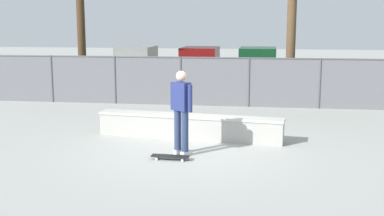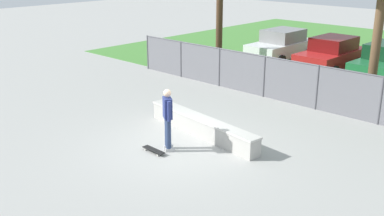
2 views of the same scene
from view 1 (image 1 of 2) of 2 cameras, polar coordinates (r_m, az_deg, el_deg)
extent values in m
plane|color=#9E9E99|center=(11.02, -0.49, -4.98)|extent=(80.00, 80.00, 0.00)
cube|color=#478438|center=(26.94, 4.76, 3.98)|extent=(28.14, 20.00, 0.02)
cube|color=#A8A59E|center=(12.10, -0.32, -2.31)|extent=(4.59, 1.01, 0.53)
cube|color=beige|center=(12.04, -0.32, -0.93)|extent=(4.63, 1.05, 0.06)
cube|color=beige|center=(10.80, -1.54, -5.03)|extent=(0.24, 0.28, 0.10)
cube|color=beige|center=(10.65, -0.68, -5.23)|extent=(0.24, 0.28, 0.10)
cylinder|color=navy|center=(10.66, -1.67, -2.51)|extent=(0.15, 0.15, 0.88)
cylinder|color=navy|center=(10.51, -0.80, -2.69)|extent=(0.15, 0.15, 0.88)
cube|color=navy|center=(10.45, -1.25, 1.36)|extent=(0.44, 0.39, 0.60)
cylinder|color=navy|center=(10.62, -2.23, 1.39)|extent=(0.10, 0.10, 0.58)
cylinder|color=navy|center=(10.28, -0.24, 1.11)|extent=(0.10, 0.10, 0.58)
sphere|color=beige|center=(10.39, -1.26, 3.71)|extent=(0.22, 0.22, 0.22)
cube|color=black|center=(10.33, -2.52, -5.57)|extent=(0.81, 0.23, 0.02)
cube|color=#B2B2B7|center=(10.28, -1.04, -5.74)|extent=(0.07, 0.14, 0.02)
cube|color=#B2B2B7|center=(10.39, -3.99, -5.58)|extent=(0.07, 0.14, 0.02)
cylinder|color=silver|center=(10.21, -1.13, -6.05)|extent=(0.06, 0.03, 0.05)
cylinder|color=silver|center=(10.37, -0.94, -5.80)|extent=(0.06, 0.03, 0.05)
cylinder|color=silver|center=(10.33, -4.11, -5.89)|extent=(0.06, 0.03, 0.05)
cylinder|color=silver|center=(10.48, -3.88, -5.64)|extent=(0.06, 0.03, 0.05)
cylinder|color=#4C4C51|center=(18.14, -15.86, 3.27)|extent=(0.07, 0.07, 1.66)
cylinder|color=#4C4C51|center=(17.33, -8.87, 3.23)|extent=(0.07, 0.07, 1.66)
cylinder|color=#4C4C51|center=(16.80, -1.32, 3.13)|extent=(0.07, 0.07, 1.66)
cylinder|color=#4C4C51|center=(16.57, 6.58, 2.97)|extent=(0.07, 0.07, 1.66)
cylinder|color=#4C4C51|center=(16.67, 14.53, 2.76)|extent=(0.07, 0.07, 1.66)
cylinder|color=#4C4C51|center=(16.57, 2.63, 5.80)|extent=(16.14, 0.05, 0.05)
cube|color=slate|center=(16.64, 2.61, 3.06)|extent=(16.14, 0.01, 1.66)
cylinder|color=#47301E|center=(20.16, -12.67, 8.72)|extent=(0.32, 0.32, 4.93)
cylinder|color=brown|center=(17.80, 11.36, 7.83)|extent=(0.32, 0.32, 4.44)
cube|color=silver|center=(23.37, -6.50, 4.65)|extent=(1.86, 4.23, 0.70)
cube|color=gray|center=(23.46, -6.43, 6.31)|extent=(1.63, 2.12, 0.64)
cylinder|color=black|center=(21.92, -5.12, 3.39)|extent=(0.23, 0.64, 0.64)
cylinder|color=black|center=(22.43, -9.59, 3.44)|extent=(0.23, 0.64, 0.64)
cylinder|color=black|center=(24.44, -3.62, 4.10)|extent=(0.23, 0.64, 0.64)
cylinder|color=black|center=(24.89, -7.68, 4.14)|extent=(0.23, 0.64, 0.64)
cube|color=#B21E1E|center=(22.44, 0.87, 4.49)|extent=(1.86, 4.23, 0.70)
cube|color=#621010|center=(22.53, 0.93, 6.22)|extent=(1.63, 2.12, 0.64)
cylinder|color=black|center=(21.08, 2.78, 3.15)|extent=(0.23, 0.64, 0.64)
cylinder|color=black|center=(21.35, -2.03, 3.25)|extent=(0.23, 0.64, 0.64)
cylinder|color=black|center=(23.66, 3.48, 3.91)|extent=(0.23, 0.64, 0.64)
cylinder|color=black|center=(23.90, -0.83, 3.99)|extent=(0.23, 0.64, 0.64)
cube|color=#1E6638|center=(22.35, 7.56, 4.38)|extent=(1.86, 4.23, 0.70)
cube|color=#10381E|center=(22.44, 7.61, 6.12)|extent=(1.63, 2.12, 0.64)
cylinder|color=black|center=(21.09, 9.89, 3.02)|extent=(0.23, 0.64, 0.64)
cylinder|color=black|center=(21.14, 5.00, 3.15)|extent=(0.23, 0.64, 0.64)
cylinder|color=black|center=(23.67, 9.81, 3.78)|extent=(0.23, 0.64, 0.64)
cylinder|color=black|center=(23.72, 5.45, 3.90)|extent=(0.23, 0.64, 0.64)
camera|label=2|loc=(7.81, 87.59, 19.18)|focal=42.86mm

